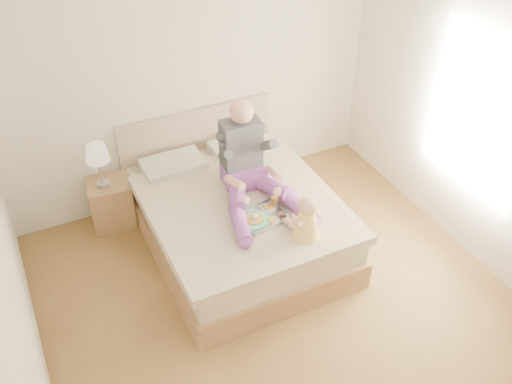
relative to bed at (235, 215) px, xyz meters
name	(u,v)px	position (x,y,z in m)	size (l,w,h in m)	color
room	(303,172)	(0.08, -1.08, 1.19)	(4.02, 4.22, 2.71)	brown
bed	(235,215)	(0.00, 0.00, 0.00)	(1.70, 2.18, 1.00)	olive
nightstand	(112,203)	(-1.03, 0.80, -0.06)	(0.47, 0.43, 0.52)	olive
lamp	(97,155)	(-1.08, 0.77, 0.57)	(0.23, 0.23, 0.48)	#BBBEC2
adult	(249,167)	(0.13, -0.04, 0.56)	(0.78, 1.11, 0.92)	purple
tray	(262,215)	(0.07, -0.45, 0.32)	(0.50, 0.42, 0.13)	#BBBEC2
baby	(306,220)	(0.30, -0.82, 0.46)	(0.27, 0.37, 0.41)	#FFD450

